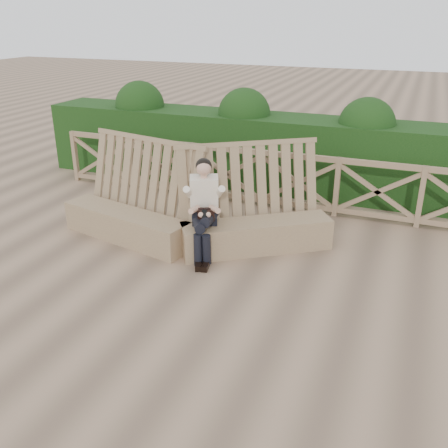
% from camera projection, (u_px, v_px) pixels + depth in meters
% --- Properties ---
extents(ground, '(60.00, 60.00, 0.00)m').
position_uv_depth(ground, '(230.00, 302.00, 6.47)').
color(ground, brown).
rests_on(ground, ground).
extents(bench, '(4.41, 1.98, 1.62)m').
position_uv_depth(bench, '(191.00, 219.00, 7.99)').
color(bench, '#816549').
rests_on(bench, ground).
extents(woman, '(0.60, 0.95, 1.50)m').
position_uv_depth(woman, '(204.00, 205.00, 7.43)').
color(woman, black).
rests_on(woman, ground).
extents(guardrail, '(10.10, 0.09, 1.10)m').
position_uv_depth(guardrail, '(298.00, 182.00, 9.25)').
color(guardrail, '#846A4D').
rests_on(guardrail, ground).
extents(hedge, '(12.00, 1.20, 1.50)m').
position_uv_depth(hedge, '(313.00, 156.00, 10.20)').
color(hedge, black).
rests_on(hedge, ground).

